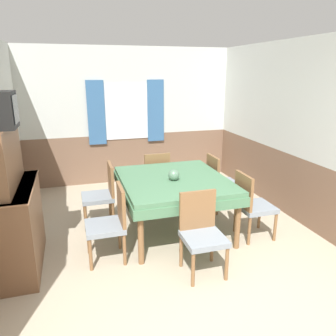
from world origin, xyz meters
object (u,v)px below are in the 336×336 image
at_px(chair_left_near, 111,221).
at_px(chair_head_window, 155,176).
at_px(dining_table, 174,185).
at_px(sideboard, 14,211).
at_px(chair_head_near, 201,231).
at_px(vase, 174,175).
at_px(chair_right_near, 252,203).
at_px(chair_left_far, 102,193).
at_px(chair_right_far, 220,181).
at_px(tv, 0,110).

bearing_deg(chair_left_near, chair_head_window, -31.71).
xyz_separation_m(dining_table, sideboard, (-1.95, -0.36, 0.02)).
height_order(chair_head_near, vase, vase).
bearing_deg(chair_right_near, chair_head_near, -60.43).
bearing_deg(sideboard, chair_left_far, 39.31).
bearing_deg(chair_left_near, dining_table, -62.27).
height_order(chair_right_near, chair_right_far, same).
height_order(dining_table, chair_right_far, chair_right_far).
distance_m(chair_right_near, chair_left_near, 1.84).
bearing_deg(chair_head_window, chair_right_far, -29.57).
height_order(chair_right_far, sideboard, sideboard).
relative_size(chair_right_far, chair_head_near, 1.00).
distance_m(chair_head_window, chair_head_near, 2.01).
xyz_separation_m(chair_right_near, tv, (-2.83, -0.03, 1.31)).
relative_size(chair_right_near, chair_head_window, 1.00).
relative_size(dining_table, sideboard, 0.98).
distance_m(tv, vase, 2.16).
bearing_deg(sideboard, chair_right_near, -2.53).
bearing_deg(vase, chair_right_near, -22.84).
xyz_separation_m(chair_right_far, vase, (-0.95, -0.57, 0.36)).
relative_size(chair_left_near, vase, 6.06).
height_order(dining_table, sideboard, sideboard).
distance_m(chair_head_near, chair_left_far, 1.75).
distance_m(chair_right_far, chair_head_window, 1.06).
height_order(chair_right_far, chair_head_window, same).
distance_m(chair_right_near, chair_head_window, 1.75).
xyz_separation_m(chair_right_far, chair_left_far, (-1.84, 0.00, 0.00)).
bearing_deg(chair_head_near, chair_right_far, -121.71).
bearing_deg(vase, chair_right_far, 31.00).
bearing_deg(chair_left_far, dining_table, -117.73).
bearing_deg(chair_right_near, chair_left_near, -90.00).
bearing_deg(dining_table, chair_head_near, -90.00).
bearing_deg(chair_left_near, chair_left_far, 0.00).
bearing_deg(sideboard, chair_head_window, 34.99).
bearing_deg(chair_right_far, chair_left_far, -90.00).
bearing_deg(chair_right_near, chair_head_window, -148.29).
xyz_separation_m(chair_left_near, chair_head_near, (0.92, -0.52, 0.00)).
distance_m(chair_right_far, chair_head_near, 1.75).
distance_m(chair_right_near, sideboard, 2.88).
bearing_deg(dining_table, chair_left_near, -152.27).
xyz_separation_m(chair_head_near, vase, (-0.03, 0.92, 0.36)).
bearing_deg(dining_table, sideboard, -169.61).
bearing_deg(sideboard, vase, 8.06).
height_order(chair_head_window, sideboard, sideboard).
height_order(chair_right_far, chair_head_near, same).
bearing_deg(chair_head_near, dining_table, -90.00).
bearing_deg(tv, chair_left_near, 1.46).
height_order(chair_right_near, chair_head_near, same).
distance_m(chair_left_far, tv, 1.92).
relative_size(chair_right_near, chair_right_far, 1.00).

